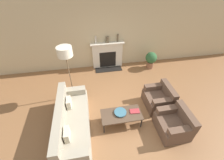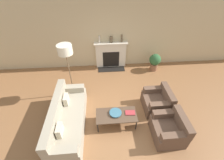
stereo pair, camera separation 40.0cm
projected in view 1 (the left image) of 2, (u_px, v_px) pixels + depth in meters
The scene contains 14 objects.
ground_plane at pixel (121, 118), 4.63m from camera, with size 18.00×18.00×0.00m, color brown.
wall_back at pixel (105, 35), 6.11m from camera, with size 18.00×0.06×2.90m.
fireplace at pixel (107, 55), 6.55m from camera, with size 1.42×0.59×1.16m.
couch at pixel (72, 122), 4.13m from camera, with size 0.82×2.29×0.87m.
armchair_near at pixel (174, 124), 4.12m from camera, with size 0.79×0.88×0.75m.
armchair_far at pixel (159, 98), 4.88m from camera, with size 0.79×0.88×0.75m.
coffee_table at pixel (121, 115), 4.28m from camera, with size 1.16×0.57×0.39m.
bowl at pixel (120, 112), 4.27m from camera, with size 0.35×0.35×0.05m.
book at pixel (135, 111), 4.33m from camera, with size 0.29×0.20×0.02m.
floor_lamp at pixel (65, 55), 4.33m from camera, with size 0.44×0.44×1.93m.
mantel_vase_left at pixel (96, 40), 6.04m from camera, with size 0.08×0.08×0.30m.
mantel_vase_center_left at pixel (107, 40), 6.12m from camera, with size 0.13×0.13×0.25m.
mantel_vase_center_right at pixel (118, 38), 6.16m from camera, with size 0.07×0.07×0.31m.
potted_plant at pixel (151, 59), 6.55m from camera, with size 0.49×0.49×0.76m.
Camera 1 is at (-0.78, -2.78, 3.81)m, focal length 24.00 mm.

